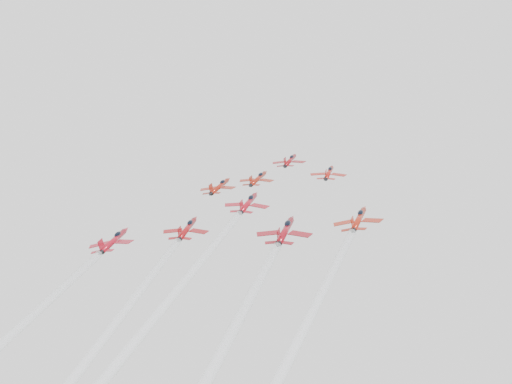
% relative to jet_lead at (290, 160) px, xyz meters
% --- Properties ---
extents(jet_lead, '(9.28, 11.83, 7.70)m').
position_rel_jet_lead_xyz_m(jet_lead, '(0.00, 0.00, 0.00)').
color(jet_lead, maroon).
extents(jet_row2_left, '(9.46, 12.06, 7.85)m').
position_rel_jet_lead_xyz_m(jet_row2_left, '(-13.78, -15.86, -9.61)').
color(jet_row2_left, '#9F1E0F').
extents(jet_row2_center, '(8.99, 11.46, 7.46)m').
position_rel_jet_lead_xyz_m(jet_row2_center, '(-4.97, -12.40, -7.52)').
color(jet_row2_center, '#9F1F0F').
extents(jet_row2_right, '(8.73, 11.12, 7.24)m').
position_rel_jet_lead_xyz_m(jet_row2_right, '(12.77, -12.28, -7.45)').
color(jet_row2_right, '#B21911').
extents(jet_center, '(10.07, 94.13, 57.78)m').
position_rel_jet_lead_xyz_m(jet_center, '(-2.17, -69.46, -42.18)').
color(jet_center, '#AD101E').
extents(jet_rear_left, '(9.48, 88.63, 54.41)m').
position_rel_jet_lead_xyz_m(jet_rear_left, '(-11.21, -78.32, -47.56)').
color(jet_rear_left, '#9E0F12').
extents(jet_rear_farright, '(9.29, 86.91, 53.35)m').
position_rel_jet_lead_xyz_m(jet_rear_farright, '(23.10, -77.38, -46.99)').
color(jet_rear_farright, '#B02310').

